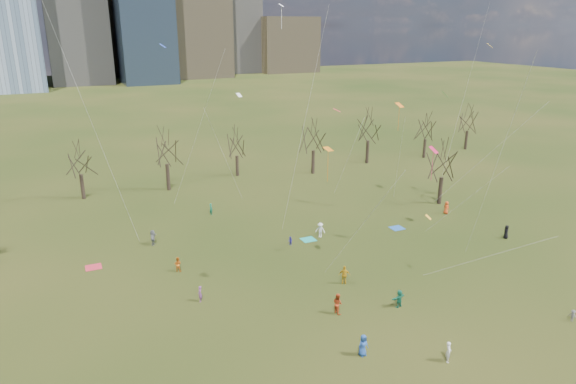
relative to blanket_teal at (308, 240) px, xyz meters
name	(u,v)px	position (x,y,z in m)	size (l,w,h in m)	color
ground	(344,304)	(-3.65, -14.28, -0.01)	(500.00, 500.00, 0.00)	black
bare_tree_row	(217,150)	(-3.74, 22.94, 6.10)	(113.04, 29.80, 9.50)	black
blanket_teal	(308,240)	(0.00, 0.00, 0.00)	(1.60, 1.50, 0.03)	teal
blanket_navy	(397,228)	(11.50, -1.37, 0.00)	(1.60, 1.50, 0.03)	#2357A4
blanket_crimson	(94,267)	(-23.36, 2.84, 0.00)	(1.60, 1.50, 0.03)	red
person_0	(363,345)	(-6.18, -21.32, 0.86)	(0.86, 0.56, 1.75)	#224A97
person_1	(448,352)	(-0.86, -24.56, 0.81)	(0.60, 0.40, 1.65)	white
person_2	(338,303)	(-4.93, -15.31, 0.92)	(0.91, 0.71, 1.88)	#B53F19
person_3	(573,316)	(12.40, -24.67, 0.51)	(0.68, 0.39, 1.06)	#5B5A5F
person_4	(344,275)	(-1.69, -10.99, 0.93)	(1.10, 0.46, 1.88)	gold
person_5	(399,298)	(0.53, -16.67, 0.81)	(1.52, 0.48, 1.64)	#197454
person_6	(506,232)	(21.16, -9.27, 0.80)	(0.80, 0.52, 1.63)	black
person_7	(200,294)	(-15.18, -8.42, 0.74)	(0.55, 0.36, 1.50)	#924A94
person_8	(290,241)	(-2.58, -0.59, 0.51)	(0.51, 0.39, 1.04)	#2F26A6
person_9	(320,230)	(1.61, 0.12, 0.88)	(1.16, 0.67, 1.80)	white
person_10	(441,188)	(25.60, 7.18, 0.83)	(0.99, 0.41, 1.70)	#BE481B
person_11	(153,237)	(-16.65, 6.11, 0.87)	(1.63, 0.52, 1.76)	slate
person_12	(446,208)	(20.44, 0.14, 0.84)	(0.83, 0.54, 1.70)	#F7501B
person_13	(211,209)	(-7.87, 12.79, 0.76)	(0.56, 0.37, 1.55)	#1B7A54
person_14	(178,264)	(-15.62, -1.67, 0.76)	(0.75, 0.59, 1.55)	orange
kites_airborne	(340,136)	(3.18, -1.11, 12.17)	(71.68, 38.52, 29.36)	orange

